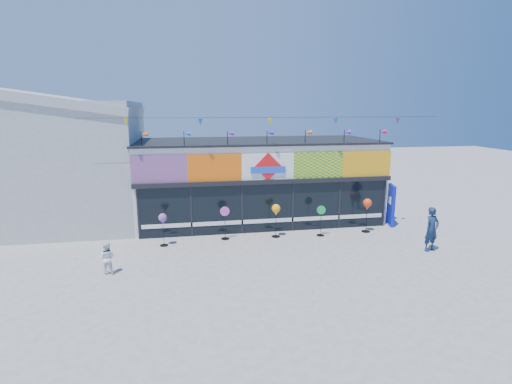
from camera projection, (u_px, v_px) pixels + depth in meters
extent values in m
plane|color=slate|center=(286.00, 258.00, 15.44)|extent=(80.00, 80.00, 0.00)
cube|color=white|center=(257.00, 180.00, 20.80)|extent=(12.00, 5.00, 4.00)
cube|color=black|center=(267.00, 208.00, 18.51)|extent=(11.60, 0.12, 2.30)
cube|color=black|center=(268.00, 182.00, 18.21)|extent=(12.00, 0.30, 0.20)
cube|color=white|center=(268.00, 221.00, 18.61)|extent=(11.40, 0.10, 0.18)
cube|color=black|center=(258.00, 141.00, 20.38)|extent=(12.20, 5.20, 0.10)
cube|color=black|center=(138.00, 214.00, 17.49)|extent=(0.08, 0.14, 2.30)
cube|color=black|center=(191.00, 211.00, 17.89)|extent=(0.08, 0.14, 2.30)
cube|color=black|center=(242.00, 209.00, 18.29)|extent=(0.08, 0.14, 2.30)
cube|color=black|center=(293.00, 207.00, 18.71)|extent=(0.08, 0.14, 2.30)
cube|color=black|center=(339.00, 205.00, 19.11)|extent=(0.08, 0.14, 2.30)
cube|color=black|center=(383.00, 203.00, 19.51)|extent=(0.08, 0.14, 2.30)
cube|color=red|center=(159.00, 169.00, 17.25)|extent=(2.40, 0.08, 1.20)
cube|color=#FF640D|center=(215.00, 168.00, 17.67)|extent=(2.40, 0.08, 1.20)
cube|color=white|center=(268.00, 166.00, 18.09)|extent=(2.40, 0.08, 1.20)
cube|color=yellow|center=(318.00, 165.00, 18.51)|extent=(2.40, 0.08, 1.20)
cube|color=#F6A214|center=(367.00, 164.00, 18.92)|extent=(2.40, 0.08, 1.20)
cube|color=red|center=(268.00, 167.00, 18.03)|extent=(1.27, 0.06, 1.27)
cube|color=blue|center=(268.00, 170.00, 18.04)|extent=(1.60, 0.05, 0.30)
cube|color=#291BEC|center=(179.00, 216.00, 17.89)|extent=(0.78, 0.03, 0.78)
cube|color=purple|center=(209.00, 209.00, 18.07)|extent=(0.92, 0.03, 0.92)
cube|color=#EA4E99|center=(239.00, 200.00, 18.23)|extent=(0.78, 0.03, 0.78)
cube|color=red|center=(267.00, 211.00, 18.58)|extent=(0.92, 0.03, 0.92)
cube|color=red|center=(295.00, 203.00, 18.75)|extent=(0.78, 0.03, 0.78)
cube|color=red|center=(323.00, 200.00, 18.96)|extent=(0.92, 0.03, 0.92)
cube|color=orange|center=(349.00, 207.00, 19.28)|extent=(0.78, 0.03, 0.78)
cylinder|color=black|center=(141.00, 140.00, 17.09)|extent=(0.03, 0.03, 0.70)
cone|color=#EC4816|center=(145.00, 134.00, 17.07)|extent=(0.30, 0.22, 0.22)
cylinder|color=black|center=(184.00, 140.00, 17.41)|extent=(0.03, 0.03, 0.70)
cone|color=blue|center=(187.00, 134.00, 17.38)|extent=(0.30, 0.22, 0.22)
cylinder|color=black|center=(227.00, 139.00, 17.74)|extent=(0.03, 0.03, 0.70)
cone|color=#5623A6|center=(230.00, 133.00, 17.71)|extent=(0.30, 0.22, 0.22)
cylinder|color=black|center=(267.00, 138.00, 18.05)|extent=(0.03, 0.03, 0.70)
cone|color=#2A1BE7|center=(270.00, 133.00, 18.02)|extent=(0.30, 0.22, 0.22)
cylinder|color=black|center=(305.00, 138.00, 18.36)|extent=(0.03, 0.03, 0.70)
cone|color=#EA5A16|center=(308.00, 132.00, 18.34)|extent=(0.30, 0.22, 0.22)
cylinder|color=black|center=(344.00, 137.00, 18.70)|extent=(0.03, 0.03, 0.70)
cone|color=purple|center=(347.00, 132.00, 18.67)|extent=(0.30, 0.22, 0.22)
cylinder|color=black|center=(380.00, 137.00, 19.01)|extent=(0.03, 0.03, 0.70)
cone|color=#CC1349|center=(383.00, 132.00, 18.98)|extent=(0.30, 0.22, 0.22)
cylinder|color=black|center=(270.00, 117.00, 17.23)|extent=(16.00, 0.01, 0.01)
cone|color=yellow|center=(126.00, 122.00, 16.22)|extent=(0.20, 0.20, 0.28)
cone|color=blue|center=(200.00, 122.00, 16.74)|extent=(0.20, 0.20, 0.28)
cone|color=yellow|center=(270.00, 122.00, 17.27)|extent=(0.20, 0.20, 0.28)
cone|color=blue|center=(336.00, 121.00, 17.79)|extent=(0.20, 0.20, 0.28)
cone|color=purple|center=(398.00, 121.00, 18.31)|extent=(0.20, 0.20, 0.28)
cube|color=#ADB0B3|center=(56.00, 163.00, 19.82)|extent=(8.00, 7.00, 6.00)
cube|color=#ADB0B3|center=(50.00, 99.00, 19.18)|extent=(8.18, 7.20, 1.54)
cube|color=#0B18B3|center=(391.00, 205.00, 19.67)|extent=(0.40, 1.01, 2.01)
cube|color=white|center=(390.00, 200.00, 19.61)|extent=(0.15, 0.45, 0.35)
cylinder|color=black|center=(164.00, 245.00, 16.85)|extent=(0.36, 0.36, 0.03)
cylinder|color=black|center=(163.00, 232.00, 16.73)|extent=(0.02, 0.02, 1.16)
sphere|color=#1A2FE0|center=(163.00, 218.00, 16.60)|extent=(0.36, 0.36, 0.36)
cone|color=#1A2FE0|center=(163.00, 223.00, 16.65)|extent=(0.18, 0.18, 0.16)
cylinder|color=black|center=(225.00, 239.00, 17.70)|extent=(0.38, 0.38, 0.03)
cylinder|color=black|center=(225.00, 225.00, 17.57)|extent=(0.02, 0.02, 1.22)
cylinder|color=#DE4AC3|center=(225.00, 211.00, 17.44)|extent=(0.42, 0.07, 0.41)
cylinder|color=black|center=(276.00, 236.00, 18.01)|extent=(0.38, 0.38, 0.03)
cylinder|color=black|center=(276.00, 223.00, 17.87)|extent=(0.02, 0.02, 1.25)
sphere|color=#FFA20D|center=(276.00, 208.00, 17.73)|extent=(0.38, 0.38, 0.38)
cone|color=#FFA20D|center=(276.00, 214.00, 17.78)|extent=(0.19, 0.19, 0.17)
cylinder|color=black|center=(320.00, 235.00, 18.18)|extent=(0.36, 0.36, 0.03)
cylinder|color=black|center=(321.00, 223.00, 18.05)|extent=(0.02, 0.02, 1.16)
cylinder|color=green|center=(321.00, 210.00, 17.93)|extent=(0.39, 0.12, 0.39)
cylinder|color=black|center=(366.00, 231.00, 18.74)|extent=(0.40, 0.40, 0.03)
cylinder|color=black|center=(367.00, 218.00, 18.60)|extent=(0.02, 0.02, 1.32)
sphere|color=red|center=(367.00, 203.00, 18.45)|extent=(0.40, 0.40, 0.40)
cone|color=red|center=(367.00, 208.00, 18.51)|extent=(0.20, 0.20, 0.18)
imported|color=#152442|center=(432.00, 229.00, 16.06)|extent=(0.75, 0.59, 1.82)
imported|color=white|center=(107.00, 258.00, 13.91)|extent=(0.61, 0.42, 1.15)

